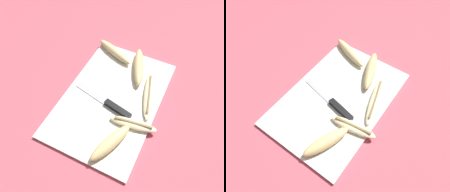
% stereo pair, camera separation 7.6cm
% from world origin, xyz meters
% --- Properties ---
extents(ground_plane, '(4.00, 4.00, 0.00)m').
position_xyz_m(ground_plane, '(0.00, 0.00, 0.00)').
color(ground_plane, '#C65160').
extents(cutting_board, '(0.49, 0.32, 0.01)m').
position_xyz_m(cutting_board, '(0.00, 0.00, 0.01)').
color(cutting_board, white).
rests_on(cutting_board, ground_plane).
extents(knife, '(0.07, 0.23, 0.02)m').
position_xyz_m(knife, '(-0.04, -0.02, 0.02)').
color(knife, black).
rests_on(knife, cutting_board).
extents(banana_bright_far, '(0.20, 0.09, 0.02)m').
position_xyz_m(banana_bright_far, '(0.06, -0.11, 0.02)').
color(banana_bright_far, beige).
rests_on(banana_bright_far, cutting_board).
extents(banana_mellow_near, '(0.10, 0.18, 0.03)m').
position_xyz_m(banana_mellow_near, '(0.20, 0.08, 0.03)').
color(banana_mellow_near, beige).
rests_on(banana_mellow_near, cutting_board).
extents(banana_pale_long, '(0.06, 0.16, 0.02)m').
position_xyz_m(banana_pale_long, '(-0.07, -0.11, 0.02)').
color(banana_pale_long, beige).
rests_on(banana_pale_long, cutting_board).
extents(banana_spotted_left, '(0.19, 0.10, 0.04)m').
position_xyz_m(banana_spotted_left, '(0.16, -0.03, 0.03)').
color(banana_spotted_left, '#DBC684').
rests_on(banana_spotted_left, cutting_board).
extents(banana_golden_short, '(0.16, 0.09, 0.04)m').
position_xyz_m(banana_golden_short, '(-0.16, -0.07, 0.03)').
color(banana_golden_short, '#EDD689').
rests_on(banana_golden_short, cutting_board).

